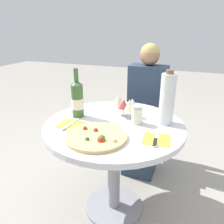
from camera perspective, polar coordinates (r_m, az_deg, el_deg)
ground_plane at (r=1.85m, az=0.46°, el=-23.45°), size 12.00×12.00×0.00m
dining_table at (r=1.50m, az=0.52°, el=-7.86°), size 0.92×0.92×0.71m
chair_behind_diner at (r=2.21m, az=9.18°, el=-1.74°), size 0.38×0.38×0.91m
seated_diner at (r=2.05m, az=8.46°, el=-1.23°), size 0.34×0.42×1.18m
pizza_large at (r=1.25m, az=-4.07°, el=-6.37°), size 0.36×0.36×0.05m
wine_bottle at (r=1.53m, az=-9.01°, el=3.34°), size 0.08×0.08×0.34m
tall_carafe at (r=1.43m, az=14.23°, el=3.30°), size 0.10×0.10×0.35m
sugar_shaker at (r=1.43m, az=6.57°, el=-0.73°), size 0.07×0.07×0.12m
wine_glass_back_left at (r=1.55m, az=1.69°, el=3.11°), size 0.08×0.08×0.15m
wine_glass_front_right at (r=1.46m, az=4.58°, el=1.66°), size 0.07×0.07×0.15m
wine_glass_center at (r=1.51m, az=3.08°, el=1.99°), size 0.07×0.07×0.13m
wine_glass_back_right at (r=1.52m, az=5.34°, el=2.23°), size 0.08×0.08×0.13m
place_setting_left at (r=1.44m, az=-10.80°, el=-3.25°), size 0.16×0.19×0.01m
place_setting_right at (r=1.26m, az=11.53°, el=-7.00°), size 0.17×0.19×0.01m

